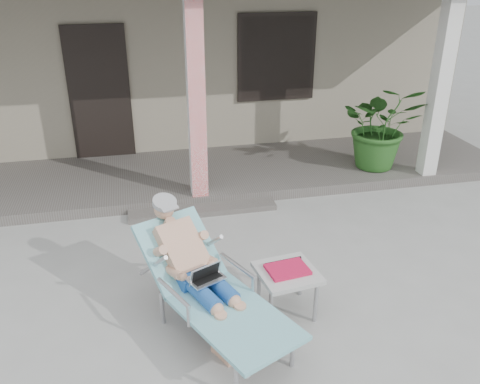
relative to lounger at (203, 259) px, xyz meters
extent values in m
plane|color=#9E9E99|center=(0.33, 0.47, -0.73)|extent=(60.00, 60.00, 0.00)
cube|color=gray|center=(0.33, 6.97, 0.77)|extent=(10.00, 5.00, 3.00)
cube|color=black|center=(-0.97, 4.44, 0.47)|extent=(0.95, 0.06, 2.10)
cube|color=black|center=(1.93, 4.44, 0.92)|extent=(1.20, 0.06, 1.30)
cube|color=black|center=(1.93, 4.43, 0.92)|extent=(1.32, 0.05, 1.42)
cube|color=#605B56|center=(0.33, 3.47, -0.66)|extent=(10.00, 2.00, 0.15)
cube|color=red|center=(0.33, 2.62, 0.72)|extent=(0.22, 0.22, 2.61)
cube|color=silver|center=(3.83, 2.62, 0.72)|extent=(0.22, 0.22, 2.61)
cube|color=#605B56|center=(0.33, 2.32, -0.70)|extent=(2.00, 0.30, 0.07)
cylinder|color=#B7B7BC|center=(0.11, -0.93, -0.56)|extent=(0.04, 0.04, 0.35)
cylinder|color=#B7B7BC|center=(0.64, -0.68, -0.56)|extent=(0.04, 0.04, 0.35)
cylinder|color=#B7B7BC|center=(-0.38, 0.12, -0.56)|extent=(0.04, 0.04, 0.35)
cylinder|color=#B7B7BC|center=(0.15, 0.37, -0.56)|extent=(0.04, 0.04, 0.35)
cube|color=#B7B7BC|center=(0.19, -0.41, -0.37)|extent=(1.03, 1.30, 0.03)
cube|color=#7CB7BF|center=(0.19, -0.41, -0.34)|extent=(1.13, 1.38, 0.04)
cube|color=#B7B7BC|center=(-0.17, 0.36, -0.14)|extent=(0.77, 0.75, 0.47)
cube|color=#7CB7BF|center=(-0.17, 0.36, -0.11)|extent=(0.89, 0.85, 0.53)
cylinder|color=#98989A|center=(-0.28, 0.61, 0.31)|extent=(0.31, 0.31, 0.12)
cube|color=silver|center=(0.02, -0.04, -0.18)|extent=(0.38, 0.34, 0.22)
cube|color=#B0B0AB|center=(0.81, 0.05, -0.29)|extent=(0.62, 0.62, 0.04)
cylinder|color=#B7B7BC|center=(0.59, -0.17, -0.52)|extent=(0.04, 0.04, 0.42)
cylinder|color=#B7B7BC|center=(1.03, -0.17, -0.52)|extent=(0.04, 0.04, 0.42)
cylinder|color=#B7B7BC|center=(0.59, 0.27, -0.52)|extent=(0.04, 0.04, 0.42)
cylinder|color=#B7B7BC|center=(1.03, 0.27, -0.52)|extent=(0.04, 0.04, 0.42)
cube|color=#C2143E|center=(0.81, 0.05, -0.26)|extent=(0.42, 0.33, 0.03)
cube|color=black|center=(0.81, 0.20, -0.26)|extent=(0.38, 0.07, 0.04)
imported|color=#26591E|center=(3.22, 3.03, 0.08)|extent=(1.48, 1.38, 1.33)
camera|label=1|loc=(-0.49, -3.81, 2.43)|focal=38.00mm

